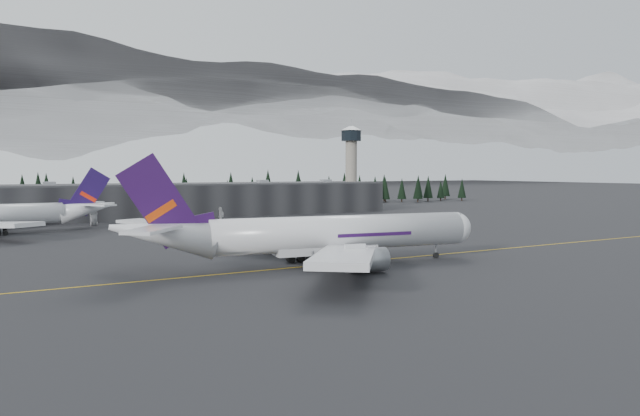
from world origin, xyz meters
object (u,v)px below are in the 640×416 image
gse_vehicle_a (94,223)px  terminal (191,199)px  control_tower (351,158)px  gse_vehicle_b (221,218)px  jet_main (311,235)px

gse_vehicle_a → terminal: bearing=20.2°
gse_vehicle_a → control_tower: bearing=1.2°
gse_vehicle_a → gse_vehicle_b: bearing=-11.0°
control_tower → jet_main: control_tower is taller
control_tower → gse_vehicle_b: (-70.97, -26.95, -22.63)m
jet_main → gse_vehicle_b: (17.80, 102.93, -4.99)m
terminal → control_tower: control_tower is taller
terminal → gse_vehicle_b: size_ratio=35.17×
gse_vehicle_a → gse_vehicle_b: size_ratio=1.06×
gse_vehicle_a → gse_vehicle_b: gse_vehicle_b is taller
jet_main → gse_vehicle_b: 104.58m
gse_vehicle_b → control_tower: bearing=114.2°
terminal → gse_vehicle_b: 24.90m
control_tower → gse_vehicle_a: control_tower is taller
terminal → jet_main: (-13.77, -126.88, -0.54)m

